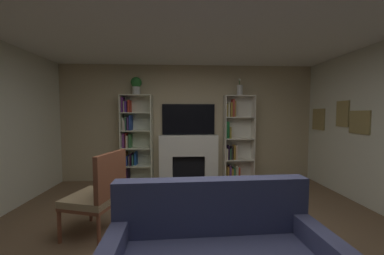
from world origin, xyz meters
The scene contains 10 objects.
ground_plane centered at (0.00, 0.00, 0.00)m, with size 6.76×6.76×0.00m, color brown.
wall_back_accent centered at (0.00, 2.64, 1.30)m, with size 5.75×0.06×2.59m, color tan.
ceiling centered at (0.00, 0.00, 2.62)m, with size 5.75×5.33×0.06m, color white.
fireplace centered at (0.00, 2.50, 0.54)m, with size 1.41×0.50×1.04m.
tv centered at (0.00, 2.58, 1.38)m, with size 1.17×0.06×0.68m, color black.
bookshelf_left centered at (-1.21, 2.48, 0.96)m, with size 0.66×0.34×1.91m.
bookshelf_right centered at (1.05, 2.51, 0.89)m, with size 0.66×0.27×1.91m.
potted_plant centered at (-1.13, 2.46, 2.13)m, with size 0.23×0.23×0.38m.
vase_with_flowers centered at (1.13, 2.46, 2.04)m, with size 0.13×0.13×0.37m.
armchair centered at (-1.19, 0.37, 0.53)m, with size 0.71×0.72×1.04m.
Camera 1 is at (-0.18, -2.36, 1.51)m, focal length 20.56 mm.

